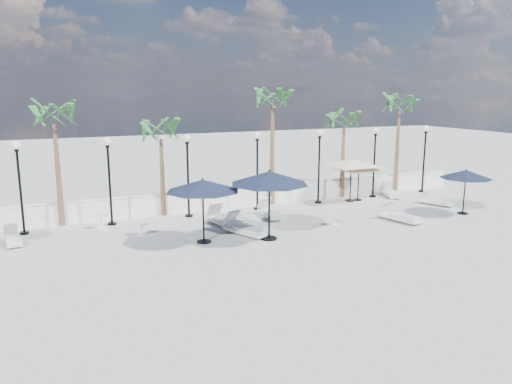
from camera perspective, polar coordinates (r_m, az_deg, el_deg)
name	(u,v)px	position (r m, az deg, el deg)	size (l,w,h in m)	color
ground	(328,246)	(19.19, 8.24, -6.12)	(100.00, 100.00, 0.00)	#9FA09B
balustrade	(249,196)	(25.49, -0.79, -0.49)	(26.00, 0.30, 1.01)	white
lamppost_0	(19,174)	(22.12, -25.48, 1.86)	(0.36, 0.36, 3.84)	black
lamppost_1	(109,169)	(22.31, -16.47, 2.58)	(0.36, 0.36, 3.84)	black
lamppost_2	(188,164)	(23.03, -7.82, 3.22)	(0.36, 0.36, 3.84)	black
lamppost_3	(257,159)	(24.24, 0.15, 3.74)	(0.36, 0.36, 3.84)	black
lamppost_4	(319,156)	(25.87, 7.24, 4.15)	(0.36, 0.36, 3.84)	black
lamppost_5	(375,152)	(27.85, 13.41, 4.45)	(0.36, 0.36, 3.84)	black
lamppost_6	(425,149)	(30.11, 18.72, 4.67)	(0.36, 0.36, 3.84)	black
palm_0	(54,121)	(22.72, -22.09, 7.55)	(2.60, 2.60, 5.50)	brown
palm_1	(161,135)	(23.40, -10.83, 6.37)	(2.60, 2.60, 4.70)	brown
palm_2	(273,104)	(25.26, 1.90, 10.03)	(2.60, 2.60, 6.10)	brown
palm_3	(344,125)	(27.48, 10.03, 7.55)	(2.60, 2.60, 4.90)	brown
palm_4	(399,109)	(29.68, 16.08, 9.07)	(2.60, 2.60, 5.70)	brown
lounger_0	(13,239)	(21.33, -26.05, -4.82)	(0.72, 1.70, 0.62)	silver
lounger_1	(224,220)	(21.73, -3.65, -3.17)	(1.04, 2.26, 0.81)	silver
lounger_2	(270,212)	(23.15, 1.59, -2.30)	(0.82, 1.99, 0.73)	silver
lounger_3	(227,214)	(22.83, -3.37, -2.55)	(1.18, 1.92, 0.69)	silver
lounger_4	(245,228)	(20.36, -1.24, -4.18)	(1.43, 2.22, 0.80)	silver
lounger_5	(390,192)	(28.58, 15.07, -0.02)	(1.30, 2.07, 0.74)	silver
lounger_6	(436,201)	(27.18, 19.90, -0.96)	(1.17, 1.85, 0.66)	silver
lounger_7	(400,216)	(23.32, 16.08, -2.63)	(1.10, 2.13, 0.76)	silver
side_table_0	(142,228)	(20.78, -12.93, -4.02)	(0.53, 0.53, 0.52)	silver
side_table_1	(101,220)	(22.31, -17.30, -3.10)	(0.59, 0.59, 0.57)	silver
side_table_2	(335,219)	(22.13, 9.01, -3.03)	(0.46, 0.46, 0.45)	silver
parasol_navy_left	(203,186)	(18.99, -6.11, 0.70)	(2.87, 2.87, 2.54)	black
parasol_navy_mid	(269,178)	(19.27, 1.54, 1.60)	(3.12, 3.12, 2.80)	black
parasol_navy_right	(466,174)	(25.43, 22.87, 1.87)	(2.42, 2.42, 2.17)	black
parasol_cream_sq_a	(351,159)	(26.63, 10.85, 3.68)	(4.91, 4.91, 2.41)	black
parasol_cream_sq_b	(359,164)	(26.96, 11.71, 3.18)	(4.25, 4.25, 2.13)	black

